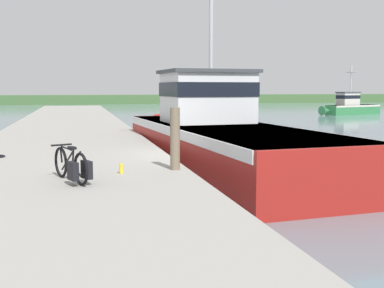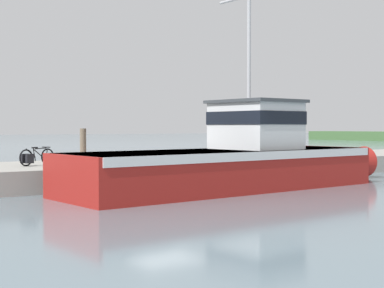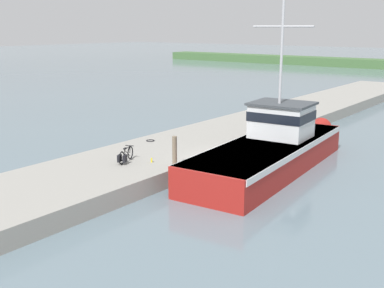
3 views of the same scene
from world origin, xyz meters
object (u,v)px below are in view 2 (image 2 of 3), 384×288
at_px(water_bottle_on_curb, 64,163).
at_px(mooring_post, 83,148).
at_px(fishing_boat_main, 237,159).
at_px(bicycle_touring, 34,157).

bearing_deg(water_bottle_on_curb, mooring_post, 10.54).
distance_m(fishing_boat_main, bicycle_touring, 7.73).
height_order(mooring_post, water_bottle_on_curb, mooring_post).
xyz_separation_m(fishing_boat_main, water_bottle_on_curb, (-3.75, -5.29, -0.16)).
xyz_separation_m(bicycle_touring, water_bottle_on_curb, (1.01, 0.81, -0.22)).
height_order(fishing_boat_main, water_bottle_on_curb, fishing_boat_main).
relative_size(mooring_post, water_bottle_on_curb, 6.42).
xyz_separation_m(fishing_boat_main, bicycle_touring, (-4.75, -6.10, 0.05)).
relative_size(bicycle_touring, mooring_post, 1.12).
bearing_deg(fishing_boat_main, mooring_post, -120.85).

